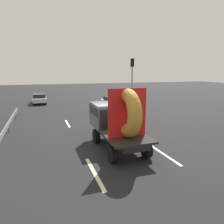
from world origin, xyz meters
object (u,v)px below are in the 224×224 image
(distant_sedan, at_px, (113,102))
(oncoming_car, at_px, (40,98))
(flatbed_truck, at_px, (116,118))
(traffic_light, at_px, (132,75))

(distant_sedan, distance_m, oncoming_car, 10.24)
(flatbed_truck, height_order, oncoming_car, flatbed_truck)
(oncoming_car, bearing_deg, flatbed_truck, -77.60)
(flatbed_truck, bearing_deg, traffic_light, 61.78)
(distant_sedan, xyz_separation_m, oncoming_car, (-7.70, 6.75, -0.04))
(flatbed_truck, distance_m, oncoming_car, 18.34)
(distant_sedan, height_order, traffic_light, traffic_light)
(traffic_light, xyz_separation_m, oncoming_car, (-10.26, 6.10, -2.94))
(oncoming_car, bearing_deg, distant_sedan, -41.23)
(distant_sedan, distance_m, traffic_light, 3.92)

